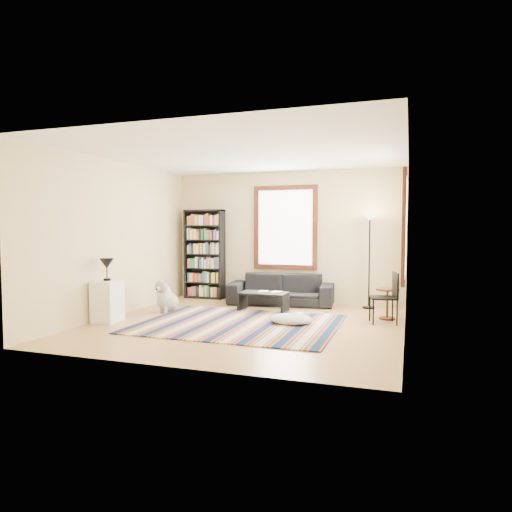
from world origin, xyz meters
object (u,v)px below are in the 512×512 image
(coffee_table, at_px, (263,302))
(white_cabinet, at_px, (108,301))
(sofa, at_px, (281,289))
(floor_lamp, at_px, (369,262))
(folding_chair, at_px, (383,298))
(floor_cushion, at_px, (291,319))
(dog, at_px, (168,296))
(bookshelf, at_px, (205,254))
(side_table, at_px, (387,304))

(coffee_table, height_order, white_cabinet, white_cabinet)
(sofa, xyz_separation_m, white_cabinet, (-2.33, -2.63, 0.03))
(floor_lamp, xyz_separation_m, folding_chair, (0.35, -1.39, -0.50))
(sofa, distance_m, floor_lamp, 1.88)
(floor_cushion, height_order, white_cabinet, white_cabinet)
(dog, bearing_deg, coffee_table, 23.67)
(coffee_table, xyz_separation_m, floor_cushion, (0.81, -1.03, -0.09))
(folding_chair, bearing_deg, coffee_table, 155.29)
(coffee_table, bearing_deg, floor_lamp, 26.39)
(dog, bearing_deg, floor_cushion, -6.04)
(bookshelf, xyz_separation_m, dog, (0.05, -1.77, -0.69))
(floor_lamp, height_order, folding_chair, floor_lamp)
(bookshelf, distance_m, floor_cushion, 3.46)
(sofa, distance_m, side_table, 2.36)
(folding_chair, distance_m, dog, 3.95)
(floor_lamp, distance_m, folding_chair, 1.51)
(floor_cushion, bearing_deg, bookshelf, 140.14)
(bookshelf, relative_size, white_cabinet, 2.86)
(white_cabinet, height_order, dog, white_cabinet)
(floor_cushion, xyz_separation_m, folding_chair, (1.43, 0.59, 0.34))
(floor_cushion, bearing_deg, folding_chair, 22.31)
(floor_lamp, bearing_deg, sofa, -176.78)
(side_table, distance_m, dog, 4.03)
(bookshelf, bearing_deg, side_table, -16.32)
(folding_chair, distance_m, white_cabinet, 4.65)
(bookshelf, bearing_deg, white_cabinet, -99.00)
(coffee_table, relative_size, floor_lamp, 0.48)
(bookshelf, xyz_separation_m, folding_chair, (3.99, -1.56, -0.57))
(folding_chair, bearing_deg, floor_cushion, -171.10)
(coffee_table, relative_size, floor_cushion, 1.27)
(bookshelf, relative_size, dog, 3.27)
(floor_cushion, xyz_separation_m, side_table, (1.48, 0.96, 0.18))
(side_table, bearing_deg, white_cabinet, -159.12)
(side_table, xyz_separation_m, dog, (-3.99, -0.59, 0.04))
(floor_cushion, bearing_deg, dog, 171.65)
(floor_cushion, bearing_deg, side_table, 32.96)
(sofa, height_order, floor_lamp, floor_lamp)
(sofa, relative_size, coffee_table, 2.40)
(sofa, distance_m, bookshelf, 2.01)
(bookshelf, height_order, dog, bookshelf)
(sofa, xyz_separation_m, bookshelf, (-1.87, 0.27, 0.68))
(side_table, xyz_separation_m, folding_chair, (-0.05, -0.37, 0.16))
(coffee_table, bearing_deg, dog, -158.64)
(sofa, xyz_separation_m, floor_cushion, (0.70, -1.87, -0.23))
(sofa, relative_size, folding_chair, 2.51)
(sofa, height_order, coffee_table, sofa)
(floor_cushion, distance_m, folding_chair, 1.58)
(bookshelf, relative_size, coffee_table, 2.22)
(side_table, relative_size, folding_chair, 0.63)
(side_table, bearing_deg, bookshelf, 163.68)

